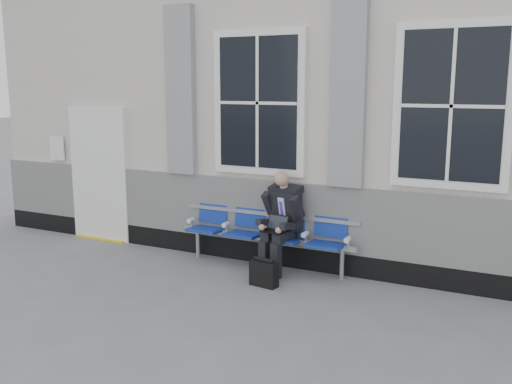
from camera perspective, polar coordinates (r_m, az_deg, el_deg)
The scene contains 5 objects.
ground at distance 6.23m, azimuth 12.61°, elevation -13.20°, with size 70.00×70.00×0.00m, color slate.
station_building at distance 9.13m, azimuth 18.38°, elevation 8.46°, with size 14.40×4.40×4.49m.
bench at distance 7.86m, azimuth 1.04°, elevation -3.62°, with size 2.60×0.47×0.91m.
businessman at distance 7.58m, azimuth 2.56°, elevation -2.62°, with size 0.58×0.77×1.38m.
briefcase at distance 7.22m, azimuth 0.80°, elevation -8.12°, with size 0.37×0.20×0.37m.
Camera 1 is at (1.27, -5.56, 2.50)m, focal length 40.00 mm.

